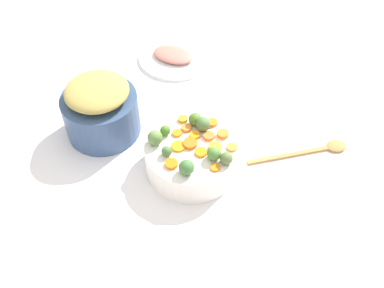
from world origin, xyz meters
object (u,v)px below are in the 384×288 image
Objects in this scene: serving_bowl_carrots at (192,157)px; wooden_spoon at (316,150)px; ham_plate at (175,57)px; casserole_dish at (15,255)px; metal_pot at (102,114)px.

serving_bowl_carrots reaches higher than wooden_spoon.
wooden_spoon is 1.08× the size of ham_plate.
serving_bowl_carrots reaches higher than ham_plate.
serving_bowl_carrots is 0.50m from casserole_dish.
serving_bowl_carrots is at bearing -66.68° from wooden_spoon.
ham_plate is at bearing -122.04° from wooden_spoon.
metal_pot is at bearing -15.87° from ham_plate.
ham_plate is (-0.86, 0.14, -0.05)m from casserole_dish.
metal_pot is 0.84× the size of ham_plate.
metal_pot is 0.47m from casserole_dish.
ham_plate is (-0.32, -0.52, 0.00)m from wooden_spoon.
metal_pot reaches higher than ham_plate.
casserole_dish is at bearing -38.87° from serving_bowl_carrots.
metal_pot is 0.63m from wooden_spoon.
serving_bowl_carrots is at bearing 21.09° from ham_plate.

